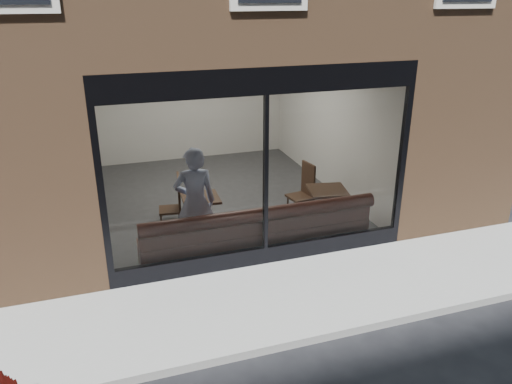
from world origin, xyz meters
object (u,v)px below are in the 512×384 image
object	(u,v)px
banquette	(257,240)
cafe_table_right	(328,190)
cafe_chair_left	(170,210)
cafe_table_left	(201,198)
person	(195,202)
cafe_chair_right	(300,197)

from	to	relation	value
banquette	cafe_table_right	size ratio (longest dim) A/B	5.78
cafe_table_right	cafe_chair_left	xyz separation A→B (m)	(-2.79, 1.17, -0.50)
cafe_table_right	banquette	bearing A→B (deg)	-160.61
cafe_chair_left	cafe_table_left	bearing A→B (deg)	127.23
person	cafe_chair_left	size ratio (longest dim) A/B	4.47
banquette	cafe_chair_left	bearing A→B (deg)	125.37
person	cafe_table_right	bearing A→B (deg)	-169.45
person	cafe_chair_left	bearing A→B (deg)	-76.19
cafe_table_right	cafe_chair_left	bearing A→B (deg)	157.21
banquette	person	xyz separation A→B (m)	(-0.99, 0.29, 0.72)
cafe_chair_left	banquette	bearing A→B (deg)	133.10
person	banquette	bearing A→B (deg)	168.44
cafe_table_left	cafe_chair_right	distance (m)	2.35
banquette	cafe_table_right	xyz separation A→B (m)	(1.57, 0.55, 0.52)
person	cafe_chair_right	distance (m)	2.82
person	cafe_table_left	world-z (taller)	person
cafe_table_right	cafe_chair_left	distance (m)	3.07
banquette	person	world-z (taller)	person
cafe_chair_right	cafe_table_left	bearing A→B (deg)	6.00
banquette	cafe_table_right	bearing A→B (deg)	19.39
banquette	cafe_chair_right	distance (m)	2.10
banquette	cafe_chair_right	size ratio (longest dim) A/B	8.66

